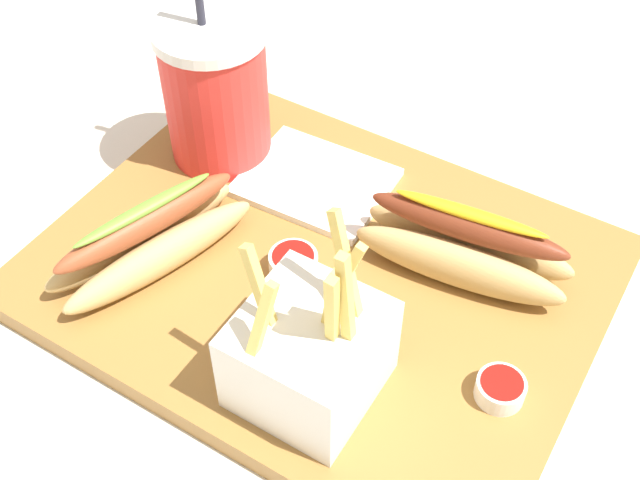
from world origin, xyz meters
The scene contains 9 objects.
ground_plane centered at (0.00, 0.00, -0.01)m, with size 2.40×2.40×0.02m, color silver.
food_tray centered at (0.00, 0.00, 0.01)m, with size 0.44×0.34×0.02m, color olive.
soda_cup centered at (0.15, -0.07, 0.09)m, with size 0.10×0.10×0.23m.
fries_basket centered at (-0.05, 0.10, 0.06)m, with size 0.09×0.09×0.15m.
hot_dog_1 centered at (-0.10, -0.05, 0.05)m, with size 0.17×0.08×0.07m.
hot_dog_2 centered at (0.12, 0.06, 0.04)m, with size 0.11×0.18×0.06m.
ketchup_cup_1 centered at (0.01, 0.02, 0.03)m, with size 0.04×0.04×0.02m.
ketchup_cup_2 centered at (-0.17, 0.04, 0.03)m, with size 0.04×0.04×0.02m.
napkin_stack centered at (0.05, -0.08, 0.02)m, with size 0.12×0.10×0.01m, color white.
Camera 1 is at (-0.22, 0.36, 0.51)m, focal length 45.29 mm.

